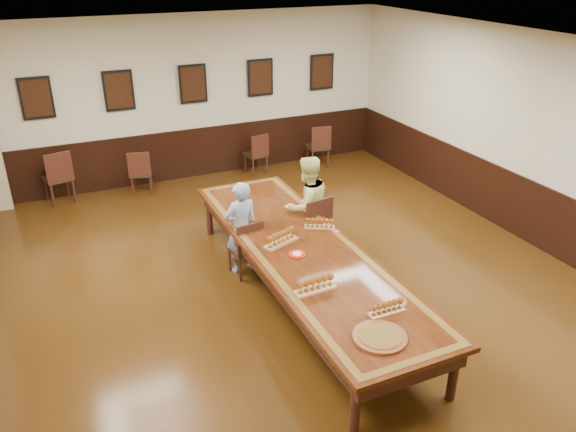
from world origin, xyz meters
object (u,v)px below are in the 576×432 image
spare_chair_a (57,176)px  person_man (241,228)px  chair_man (245,247)px  chair_woman (311,225)px  carved_platter (380,337)px  spare_chair_c (256,153)px  spare_chair_b (141,171)px  person_woman (307,206)px  spare_chair_d (318,145)px  conference_table (304,258)px

spare_chair_a → person_man: 4.33m
chair_man → chair_woman: bearing=178.9°
chair_man → carved_platter: size_ratio=1.33×
spare_chair_a → spare_chair_c: (3.85, -0.10, -0.07)m
person_man → spare_chair_b: bearing=-85.0°
person_woman → carved_platter: 3.20m
spare_chair_c → person_man: (-1.63, -3.62, 0.26)m
spare_chair_a → carved_platter: (2.58, -6.72, 0.27)m
person_man → carved_platter: person_man is taller
spare_chair_d → chair_woman: bearing=69.4°
spare_chair_a → carved_platter: bearing=97.6°
spare_chair_b → spare_chair_c: size_ratio=1.02×
spare_chair_b → conference_table: bearing=119.1°
spare_chair_b → chair_woman: bearing=131.9°
chair_man → carved_platter: chair_man is taller
chair_woman → person_man: person_man is taller
spare_chair_b → person_woman: bearing=132.4°
spare_chair_d → carved_platter: spare_chair_d is taller
spare_chair_c → carved_platter: bearing=69.9°
chair_woman → conference_table: 1.21m
chair_man → conference_table: chair_man is taller
spare_chair_b → spare_chair_c: 2.39m
spare_chair_c → spare_chair_d: (1.36, -0.17, 0.03)m
conference_table → carved_platter: carved_platter is taller
chair_woman → conference_table: size_ratio=0.20×
carved_platter → conference_table: bearing=86.4°
spare_chair_b → spare_chair_c: spare_chair_b is taller
spare_chair_c → conference_table: 4.78m
spare_chair_d → spare_chair_a: bearing=5.2°
spare_chair_b → carved_platter: spare_chair_b is taller
chair_woman → spare_chair_d: 3.91m
spare_chair_d → conference_table: (-2.50, -4.47, 0.15)m
chair_man → conference_table: bearing=110.6°
spare_chair_b → conference_table: spare_chair_b is taller
spare_chair_a → chair_woman: bearing=118.5°
chair_man → spare_chair_a: spare_chair_a is taller
chair_woman → person_woman: size_ratio=0.64×
person_man → conference_table: person_man is taller
person_woman → chair_man: bearing=1.3°
spare_chair_a → person_woman: (3.31, -3.59, 0.27)m
chair_woman → spare_chair_a: spare_chair_a is taller
conference_table → spare_chair_a: bearing=119.7°
spare_chair_a → spare_chair_d: 5.22m
conference_table → chair_man: bearing=117.7°
person_woman → carved_platter: size_ratio=2.38×
spare_chair_a → person_man: (2.21, -3.72, 0.19)m
chair_woman → spare_chair_c: 3.64m
spare_chair_a → carved_platter: size_ratio=1.54×
chair_woman → carved_platter: chair_woman is taller
person_woman → conference_table: person_woman is taller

